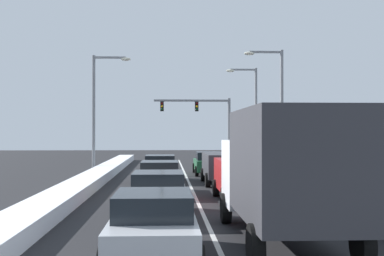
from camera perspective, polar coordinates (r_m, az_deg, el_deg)
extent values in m
plane|color=black|center=(23.22, 0.32, -7.42)|extent=(121.72, 121.72, 0.00)
cube|color=silver|center=(27.87, -0.21, -6.26)|extent=(0.14, 51.50, 0.01)
cube|color=white|center=(28.58, 10.52, -5.48)|extent=(1.61, 51.50, 0.63)
cube|color=white|center=(28.11, -11.12, -5.66)|extent=(1.45, 51.50, 0.54)
cube|color=silver|center=(16.12, 7.82, -4.90)|extent=(2.35, 2.20, 2.00)
cube|color=#333338|center=(12.58, 10.84, -3.84)|extent=(2.35, 5.00, 2.60)
cylinder|color=black|center=(16.37, 3.71, -8.71)|extent=(0.28, 0.92, 0.92)
cylinder|color=black|center=(16.77, 11.46, -8.50)|extent=(0.28, 0.92, 0.92)
cylinder|color=black|center=(11.11, 6.94, -12.63)|extent=(0.28, 0.92, 0.92)
cylinder|color=black|center=(11.69, 18.13, -12.00)|extent=(0.28, 0.92, 0.92)
cube|color=maroon|center=(21.43, 5.61, -5.19)|extent=(1.95, 4.90, 1.25)
cube|color=black|center=(19.04, 6.68, -4.95)|extent=(1.56, 0.06, 0.55)
cube|color=red|center=(18.97, 4.33, -6.11)|extent=(0.20, 0.08, 0.28)
cube|color=red|center=(19.22, 8.98, -6.03)|extent=(0.20, 0.08, 0.28)
cylinder|color=black|center=(23.06, 2.63, -6.55)|extent=(0.25, 0.74, 0.74)
cylinder|color=black|center=(23.32, 7.34, -6.48)|extent=(0.25, 0.74, 0.74)
cylinder|color=black|center=(19.70, 3.57, -7.58)|extent=(0.25, 0.74, 0.74)
cylinder|color=black|center=(20.00, 9.06, -7.47)|extent=(0.25, 0.74, 0.74)
cube|color=#38383D|center=(28.55, 3.38, -4.03)|extent=(1.95, 4.90, 1.25)
cube|color=black|center=(26.15, 3.95, -3.75)|extent=(1.56, 0.06, 0.55)
cube|color=red|center=(26.10, 2.24, -4.58)|extent=(0.20, 0.08, 0.28)
cube|color=red|center=(26.28, 5.64, -4.55)|extent=(0.20, 0.08, 0.28)
cylinder|color=black|center=(30.21, 1.22, -5.12)|extent=(0.25, 0.74, 0.74)
cylinder|color=black|center=(30.40, 4.83, -5.09)|extent=(0.25, 0.74, 0.74)
cylinder|color=black|center=(26.83, 1.73, -5.70)|extent=(0.25, 0.74, 0.74)
cylinder|color=black|center=(27.05, 5.79, -5.66)|extent=(0.25, 0.74, 0.74)
cube|color=#1E5633|center=(35.13, 1.83, -4.05)|extent=(1.82, 4.50, 0.70)
cube|color=black|center=(34.95, 1.85, -3.07)|extent=(1.64, 2.20, 0.55)
cube|color=red|center=(32.88, 0.93, -4.08)|extent=(0.24, 0.08, 0.14)
cube|color=red|center=(33.00, 3.34, -4.07)|extent=(0.24, 0.08, 0.14)
cylinder|color=black|center=(36.63, 0.24, -4.37)|extent=(0.22, 0.66, 0.66)
cylinder|color=black|center=(36.77, 3.02, -4.36)|extent=(0.22, 0.66, 0.66)
cylinder|color=black|center=(33.54, 0.52, -4.73)|extent=(0.22, 0.66, 0.66)
cylinder|color=black|center=(33.69, 3.56, -4.71)|extent=(0.22, 0.66, 0.66)
cube|color=#B7BABF|center=(11.63, -4.22, -11.22)|extent=(1.82, 4.50, 0.70)
cube|color=black|center=(11.39, -4.23, -8.37)|extent=(1.64, 2.20, 0.55)
cube|color=red|center=(9.50, -8.84, -12.92)|extent=(0.24, 0.08, 0.14)
cube|color=red|center=(9.46, -0.25, -12.98)|extent=(0.24, 0.08, 0.14)
cylinder|color=black|center=(13.26, -7.97, -11.21)|extent=(0.22, 0.66, 0.66)
cylinder|color=black|center=(13.22, -0.11, -11.25)|extent=(0.22, 0.66, 0.66)
cube|color=slate|center=(17.38, -3.70, -7.66)|extent=(1.82, 4.50, 0.70)
cube|color=black|center=(17.17, -3.71, -5.72)|extent=(1.64, 2.20, 0.55)
cube|color=red|center=(15.22, -6.47, -8.23)|extent=(0.24, 0.08, 0.14)
cube|color=red|center=(15.19, -1.20, -8.24)|extent=(0.24, 0.08, 0.14)
cylinder|color=black|center=(18.99, -6.34, -7.96)|extent=(0.22, 0.66, 0.66)
cylinder|color=black|center=(18.97, -0.91, -7.98)|extent=(0.22, 0.66, 0.66)
cylinder|color=black|center=(15.93, -7.04, -9.40)|extent=(0.22, 0.66, 0.66)
cylinder|color=black|center=(15.90, -0.54, -9.43)|extent=(0.22, 0.66, 0.66)
cube|color=#937F60|center=(23.74, -3.55, -5.74)|extent=(1.82, 4.50, 0.70)
cube|color=black|center=(23.54, -3.56, -4.31)|extent=(1.64, 2.20, 0.55)
cube|color=red|center=(21.56, -5.48, -5.95)|extent=(0.24, 0.08, 0.14)
cube|color=red|center=(21.54, -1.78, -5.96)|extent=(0.24, 0.08, 0.14)
cylinder|color=black|center=(25.33, -5.53, -6.09)|extent=(0.22, 0.66, 0.66)
cylinder|color=black|center=(25.31, -1.48, -6.10)|extent=(0.22, 0.66, 0.66)
cylinder|color=black|center=(22.25, -5.91, -6.87)|extent=(0.22, 0.66, 0.66)
cylinder|color=black|center=(22.23, -1.29, -6.88)|extent=(0.22, 0.66, 0.66)
cube|color=black|center=(30.10, -3.50, -4.64)|extent=(1.82, 4.50, 0.70)
cube|color=black|center=(29.92, -3.51, -3.50)|extent=(1.64, 2.20, 0.55)
cube|color=red|center=(27.92, -4.99, -4.71)|extent=(0.24, 0.08, 0.14)
cube|color=red|center=(27.90, -2.14, -4.72)|extent=(0.24, 0.08, 0.14)
cylinder|color=black|center=(31.69, -5.08, -4.97)|extent=(0.22, 0.66, 0.66)
cylinder|color=black|center=(31.67, -1.85, -4.98)|extent=(0.22, 0.66, 0.66)
cylinder|color=black|center=(28.61, -5.33, -5.45)|extent=(0.22, 0.66, 0.66)
cylinder|color=black|center=(28.58, -1.75, -5.46)|extent=(0.22, 0.66, 0.66)
cylinder|color=slate|center=(51.48, 4.07, -0.18)|extent=(0.28, 0.28, 6.20)
cube|color=slate|center=(51.27, -0.04, 3.01)|extent=(7.40, 0.20, 0.20)
cube|color=black|center=(51.26, 0.51, 2.37)|extent=(0.34, 0.34, 0.95)
sphere|color=#4C0A0A|center=(51.09, 0.53, 2.70)|extent=(0.22, 0.22, 0.22)
sphere|color=#F2AD14|center=(51.07, 0.53, 2.38)|extent=(0.22, 0.22, 0.22)
sphere|color=#0C3819|center=(51.06, 0.53, 2.06)|extent=(0.22, 0.22, 0.22)
cube|color=black|center=(51.18, -3.29, 2.37)|extent=(0.34, 0.34, 0.95)
sphere|color=#4C0A0A|center=(51.01, -3.29, 2.70)|extent=(0.22, 0.22, 0.22)
sphere|color=#F2AD14|center=(50.99, -3.29, 2.38)|extent=(0.22, 0.22, 0.22)
sphere|color=#0C3819|center=(50.98, -3.29, 2.06)|extent=(0.22, 0.22, 0.22)
cylinder|color=gray|center=(35.61, 9.78, 1.73)|extent=(0.22, 0.22, 8.37)
cube|color=gray|center=(35.77, 8.03, 8.21)|extent=(2.20, 0.14, 0.14)
ellipsoid|color=#EAE5C6|center=(35.57, 6.27, 8.10)|extent=(0.70, 0.36, 0.24)
cylinder|color=gray|center=(44.76, 7.00, 1.23)|extent=(0.22, 0.22, 8.32)
cube|color=gray|center=(44.89, 5.60, 6.36)|extent=(2.20, 0.14, 0.14)
ellipsoid|color=#EAE5C6|center=(44.73, 4.20, 6.25)|extent=(0.70, 0.36, 0.24)
cylinder|color=gray|center=(36.67, -10.69, 1.50)|extent=(0.22, 0.22, 8.15)
cube|color=gray|center=(36.88, -8.97, 7.61)|extent=(2.20, 0.14, 0.14)
ellipsoid|color=#EAE5C6|center=(36.76, -7.25, 7.47)|extent=(0.70, 0.36, 0.24)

